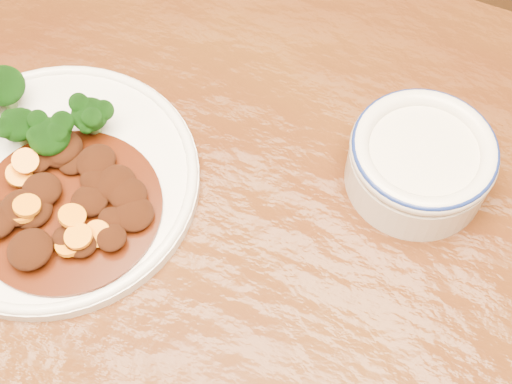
% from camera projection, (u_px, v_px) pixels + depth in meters
% --- Properties ---
extents(dining_table, '(1.50, 0.91, 0.75)m').
position_uv_depth(dining_table, '(224.00, 334.00, 0.69)').
color(dining_table, '#502C0E').
rests_on(dining_table, ground).
extents(dinner_plate, '(0.28, 0.28, 0.02)m').
position_uv_depth(dinner_plate, '(54.00, 180.00, 0.68)').
color(dinner_plate, white).
rests_on(dinner_plate, dining_table).
extents(broccoli_florets, '(0.13, 0.08, 0.05)m').
position_uv_depth(broccoli_florets, '(25.00, 113.00, 0.68)').
color(broccoli_florets, '#6B964E').
rests_on(broccoli_florets, dinner_plate).
extents(mince_stew, '(0.17, 0.17, 0.03)m').
position_uv_depth(mince_stew, '(67.00, 195.00, 0.65)').
color(mince_stew, '#3F1806').
rests_on(mince_stew, dinner_plate).
extents(dip_bowl, '(0.14, 0.14, 0.06)m').
position_uv_depth(dip_bowl, '(420.00, 161.00, 0.66)').
color(dip_bowl, silver).
rests_on(dip_bowl, dining_table).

